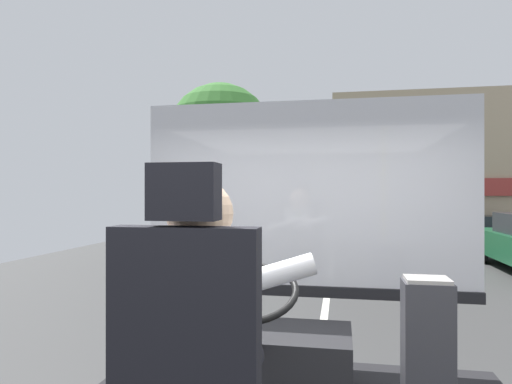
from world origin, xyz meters
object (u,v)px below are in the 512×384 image
object	(u,v)px
parked_car_charcoal	(484,231)
steering_console	(261,358)
bus_driver	(203,320)
parked_car_red	(452,222)
fare_box	(427,354)

from	to	relation	value
parked_car_charcoal	steering_console	bearing A→B (deg)	-110.93
bus_driver	parked_car_charcoal	xyz separation A→B (m)	(5.36, 15.19, -0.88)
bus_driver	parked_car_red	bearing A→B (deg)	74.81
fare_box	parked_car_red	size ratio (longest dim) A/B	0.21
bus_driver	fare_box	xyz separation A→B (m)	(0.93, 0.95, -0.39)
bus_driver	fare_box	distance (m)	1.39
parked_car_red	steering_console	bearing A→B (deg)	-106.10
bus_driver	fare_box	world-z (taller)	bus_driver
bus_driver	steering_console	bearing A→B (deg)	90.00
bus_driver	steering_console	world-z (taller)	bus_driver
steering_console	parked_car_red	xyz separation A→B (m)	(5.43, 18.80, -0.31)
parked_car_charcoal	fare_box	bearing A→B (deg)	-107.25
parked_car_charcoal	bus_driver	bearing A→B (deg)	-109.42
steering_console	parked_car_charcoal	xyz separation A→B (m)	(5.36, 14.01, -0.31)
parked_car_red	bus_driver	bearing A→B (deg)	-105.19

